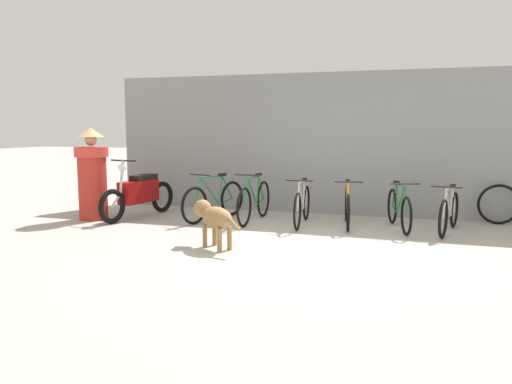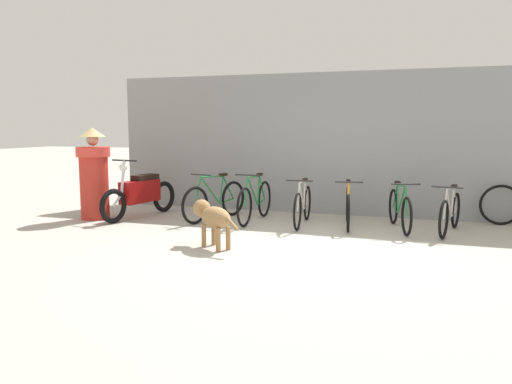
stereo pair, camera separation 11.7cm
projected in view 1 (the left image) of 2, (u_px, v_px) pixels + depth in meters
ground_plane at (305, 249)px, 6.97m from camera, size 60.00×60.00×0.00m
shop_wall_back at (338, 144)px, 9.67m from camera, size 9.24×0.20×2.74m
bicycle_0 at (214, 201)px, 9.14m from camera, size 0.63×1.68×0.87m
bicycle_1 at (254, 201)px, 8.98m from camera, size 0.46×1.74×0.89m
bicycle_2 at (302, 205)px, 8.68m from camera, size 0.46×1.61×0.82m
bicycle_3 at (347, 207)px, 8.58m from camera, size 0.46×1.57×0.81m
bicycle_4 at (399, 209)px, 8.31m from camera, size 0.54×1.58×0.81m
bicycle_5 at (449, 213)px, 8.03m from camera, size 0.51×1.56×0.79m
motorcycle at (139, 194)px, 9.36m from camera, size 0.59×1.99×1.11m
stray_dog at (213, 217)px, 7.02m from camera, size 0.94×0.70×0.65m
person_in_robes at (92, 174)px, 9.16m from camera, size 0.68×0.68×1.69m
spare_tire_left at (499, 204)px, 8.71m from camera, size 0.71×0.07×0.71m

